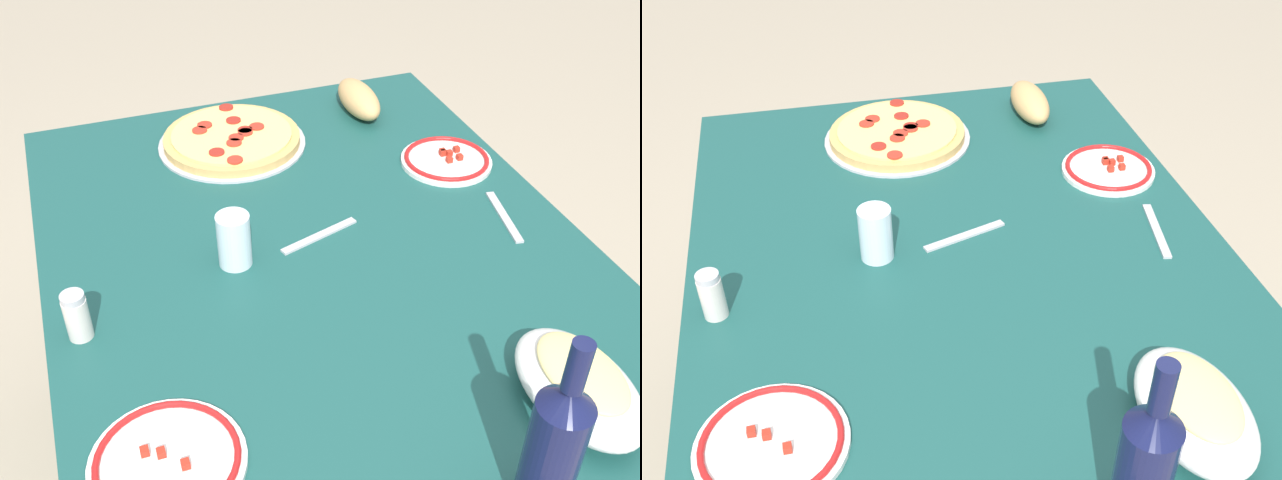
# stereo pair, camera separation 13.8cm
# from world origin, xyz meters

# --- Properties ---
(dining_table) EXTENTS (1.31, 0.99, 0.76)m
(dining_table) POSITION_xyz_m (0.00, 0.00, 0.64)
(dining_table) COLOR #194C47
(dining_table) RESTS_ON ground
(pepperoni_pizza) EXTENTS (0.33, 0.33, 0.03)m
(pepperoni_pizza) POSITION_xyz_m (-0.44, -0.05, 0.77)
(pepperoni_pizza) COLOR #B7B7BC
(pepperoni_pizza) RESTS_ON dining_table
(baked_pasta_dish) EXTENTS (0.24, 0.15, 0.08)m
(baked_pasta_dish) POSITION_xyz_m (0.46, 0.23, 0.80)
(baked_pasta_dish) COLOR white
(baked_pasta_dish) RESTS_ON dining_table
(wine_bottle) EXTENTS (0.07, 0.07, 0.29)m
(wine_bottle) POSITION_xyz_m (0.59, 0.08, 0.87)
(wine_bottle) COLOR #141942
(wine_bottle) RESTS_ON dining_table
(water_glass) EXTENTS (0.06, 0.06, 0.10)m
(water_glass) POSITION_xyz_m (-0.02, -0.15, 0.81)
(water_glass) COLOR silver
(water_glass) RESTS_ON dining_table
(side_plate_near) EXTENTS (0.22, 0.22, 0.02)m
(side_plate_near) POSITION_xyz_m (0.37, -0.35, 0.77)
(side_plate_near) COLOR white
(side_plate_near) RESTS_ON dining_table
(side_plate_far) EXTENTS (0.20, 0.20, 0.02)m
(side_plate_far) POSITION_xyz_m (-0.21, 0.37, 0.77)
(side_plate_far) COLOR white
(side_plate_far) RESTS_ON dining_table
(bread_loaf) EXTENTS (0.19, 0.08, 0.07)m
(bread_loaf) POSITION_xyz_m (-0.49, 0.28, 0.79)
(bread_loaf) COLOR tan
(bread_loaf) RESTS_ON dining_table
(spice_shaker) EXTENTS (0.04, 0.04, 0.09)m
(spice_shaker) POSITION_xyz_m (0.07, -0.44, 0.80)
(spice_shaker) COLOR silver
(spice_shaker) RESTS_ON dining_table
(fork_left) EXTENTS (0.17, 0.05, 0.00)m
(fork_left) POSITION_xyz_m (0.02, 0.38, 0.76)
(fork_left) COLOR #B7B7BC
(fork_left) RESTS_ON dining_table
(fork_right) EXTENTS (0.07, 0.17, 0.00)m
(fork_right) POSITION_xyz_m (-0.05, 0.02, 0.76)
(fork_right) COLOR #B7B7BC
(fork_right) RESTS_ON dining_table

